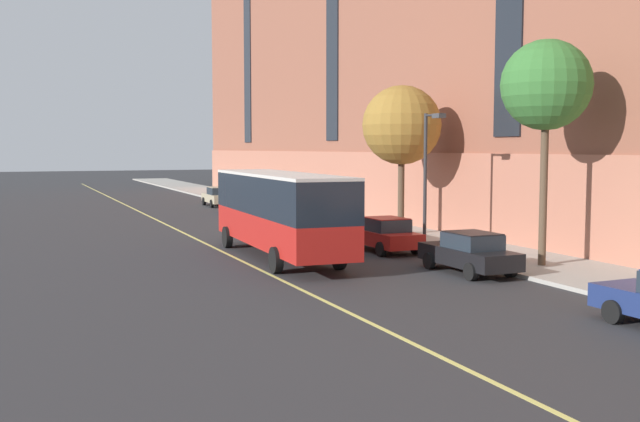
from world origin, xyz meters
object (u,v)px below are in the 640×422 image
object	(u,v)px
parked_car_navy_2	(247,203)
street_tree_mid_block	(546,86)
parked_car_black_6	(469,253)
parked_car_red_1	(384,234)
parked_car_champagne_3	(219,196)
fire_hydrant	(269,206)
parked_car_silver_5	(307,216)
street_tree_far_uptown	(402,126)
street_lamp	(428,164)
city_bus	(279,209)

from	to	relation	value
parked_car_navy_2	street_tree_mid_block	size ratio (longest dim) A/B	0.52
parked_car_black_6	street_tree_mid_block	xyz separation A→B (m)	(3.19, -0.19, 6.22)
parked_car_red_1	parked_car_champagne_3	distance (m)	28.70
parked_car_red_1	fire_hydrant	bearing A→B (deg)	85.20
parked_car_red_1	parked_car_silver_5	distance (m)	9.85
parked_car_navy_2	street_tree_far_uptown	xyz separation A→B (m)	(3.43, -16.18, 5.05)
street_tree_mid_block	street_lamp	bearing A→B (deg)	103.92
parked_car_black_6	street_lamp	distance (m)	6.88
parked_car_navy_2	street_lamp	xyz separation A→B (m)	(1.93, -21.40, 3.15)
street_tree_far_uptown	parked_car_black_6	bearing A→B (deg)	-106.06
street_tree_mid_block	street_tree_far_uptown	distance (m)	11.34
city_bus	fire_hydrant	xyz separation A→B (m)	(6.85, 21.52, -1.61)
parked_car_black_6	fire_hydrant	xyz separation A→B (m)	(1.59, 27.84, -0.29)
street_lamp	fire_hydrant	xyz separation A→B (m)	(-0.10, 21.97, -3.44)
city_bus	parked_car_red_1	xyz separation A→B (m)	(5.05, 0.12, -1.32)
parked_car_navy_2	fire_hydrant	xyz separation A→B (m)	(1.83, 0.57, -0.29)
parked_car_silver_5	parked_car_black_6	bearing A→B (deg)	-89.72
street_lamp	fire_hydrant	bearing A→B (deg)	90.26
parked_car_red_1	street_lamp	distance (m)	3.72
parked_car_black_6	street_tree_mid_block	size ratio (longest dim) A/B	0.52
city_bus	parked_car_champagne_3	distance (m)	29.28
street_tree_mid_block	parked_car_champagne_3	bearing A→B (deg)	95.54
parked_car_black_6	street_tree_far_uptown	xyz separation A→B (m)	(3.19, 11.09, 5.05)
street_tree_far_uptown	fire_hydrant	size ratio (longest dim) A/B	10.79
parked_car_silver_5	street_tree_far_uptown	bearing A→B (deg)	-57.77
street_tree_mid_block	parked_car_navy_2	bearing A→B (deg)	97.12
street_lamp	parked_car_red_1	bearing A→B (deg)	163.37
city_bus	parked_car_black_6	xyz separation A→B (m)	(5.26, -6.32, -1.32)
parked_car_navy_2	fire_hydrant	distance (m)	1.94
parked_car_champagne_3	street_tree_far_uptown	xyz separation A→B (m)	(3.42, -24.04, 5.05)
parked_car_red_1	parked_car_navy_2	size ratio (longest dim) A/B	0.97
city_bus	street_tree_far_uptown	size ratio (longest dim) A/B	1.55
parked_car_red_1	parked_car_silver_5	size ratio (longest dim) A/B	0.99
street_tree_far_uptown	parked_car_champagne_3	bearing A→B (deg)	98.11
city_bus	street_tree_far_uptown	bearing A→B (deg)	29.47
parked_car_black_6	street_lamp	xyz separation A→B (m)	(1.69, 5.87, 3.15)
street_lamp	city_bus	bearing A→B (deg)	176.30
city_bus	street_tree_far_uptown	xyz separation A→B (m)	(8.45, 4.77, 3.73)
street_tree_mid_block	parked_car_black_6	bearing A→B (deg)	176.65
parked_car_red_1	fire_hydrant	xyz separation A→B (m)	(1.80, 21.40, -0.29)
parked_car_navy_2	parked_car_silver_5	bearing A→B (deg)	-89.18
parked_car_red_1	street_tree_mid_block	size ratio (longest dim) A/B	0.51
street_tree_mid_block	parked_car_red_1	bearing A→B (deg)	117.16
city_bus	parked_car_silver_5	distance (m)	11.30
parked_car_silver_5	street_tree_far_uptown	size ratio (longest dim) A/B	0.57
parked_car_champagne_3	fire_hydrant	world-z (taller)	parked_car_champagne_3
city_bus	parked_car_red_1	bearing A→B (deg)	1.34
parked_car_red_1	parked_car_black_6	bearing A→B (deg)	-88.16
parked_car_silver_5	fire_hydrant	size ratio (longest dim) A/B	6.18
parked_car_champagne_3	parked_car_silver_5	size ratio (longest dim) A/B	1.07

